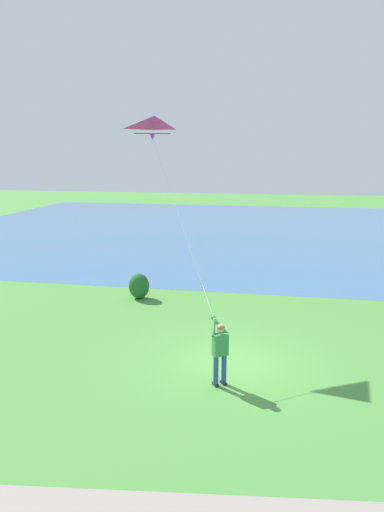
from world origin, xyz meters
The scene contains 5 objects.
ground_plane centered at (0.00, 0.00, 0.00)m, with size 120.00×120.00×0.00m, color #4C8E3D.
lake_water centered at (25.28, 4.00, 0.00)m, with size 36.00×44.00×0.01m, color teal.
person_kite_flyer centered at (-1.42, 0.22, 1.05)m, with size 0.62×0.55×1.83m.
flying_kite centered at (2.72, 3.02, 6.88)m, with size 4.45×3.35×5.47m.
lakeside_shrub centered at (5.73, 4.62, 0.55)m, with size 0.81×0.88×1.10m, color #236028.
Camera 1 is at (-13.27, -1.25, 6.15)m, focal length 33.56 mm.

